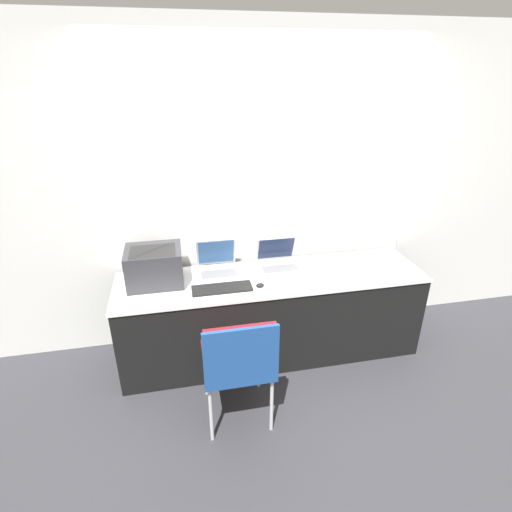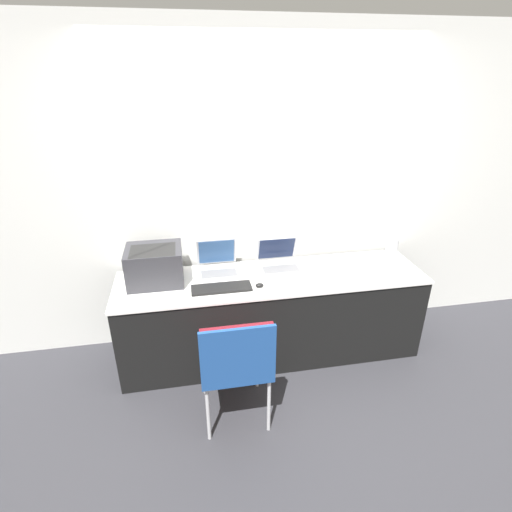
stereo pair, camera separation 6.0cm
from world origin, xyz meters
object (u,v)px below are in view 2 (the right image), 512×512
printer (155,264)px  laptop_right (279,262)px  laptop_left (218,265)px  chair (236,359)px  metal_pitcher (392,246)px  mouse (260,285)px  coffee_cup (253,272)px  external_keyboard (221,288)px

printer → laptop_right: bearing=4.0°
laptop_left → chair: (0.02, -0.90, -0.22)m
printer → laptop_right: (1.00, 0.07, -0.10)m
printer → chair: size_ratio=0.48×
laptop_right → metal_pitcher: bearing=1.9°
chair → printer: bearing=121.8°
laptop_right → mouse: bearing=-126.6°
mouse → metal_pitcher: size_ratio=0.30×
printer → laptop_left: printer is taller
laptop_left → laptop_right: size_ratio=0.96×
printer → coffee_cup: (0.75, -0.07, -0.10)m
laptop_left → coffee_cup: laptop_left is taller
mouse → laptop_left: bearing=132.1°
laptop_left → coffee_cup: 0.30m
printer → laptop_right: size_ratio=1.25×
metal_pitcher → mouse: bearing=-165.0°
external_keyboard → chair: bearing=-88.0°
mouse → chair: bearing=-114.5°
printer → metal_pitcher: (2.03, 0.10, -0.06)m
printer → laptop_left: bearing=9.6°
metal_pitcher → chair: bearing=-148.7°
external_keyboard → metal_pitcher: metal_pitcher is taller
laptop_right → mouse: 0.38m
laptop_right → coffee_cup: laptop_right is taller
coffee_cup → chair: (-0.24, -0.75, -0.22)m
laptop_left → metal_pitcher: (1.54, 0.02, 0.04)m
mouse → printer: bearing=163.4°
laptop_right → chair: (-0.49, -0.89, -0.22)m
laptop_right → metal_pitcher: size_ratio=1.59×
metal_pitcher → chair: size_ratio=0.24×
laptop_right → printer: bearing=-176.0°
coffee_cup → metal_pitcher: (1.28, 0.18, 0.04)m
external_keyboard → chair: chair is taller
mouse → coffee_cup: bearing=99.0°
coffee_cup → mouse: 0.16m
laptop_left → chair: laptop_left is taller
external_keyboard → metal_pitcher: bearing=11.5°
laptop_left → laptop_right: 0.51m
printer → mouse: 0.82m
laptop_right → external_keyboard: (-0.51, -0.28, -0.04)m
laptop_right → external_keyboard: laptop_right is taller
printer → chair: 1.02m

